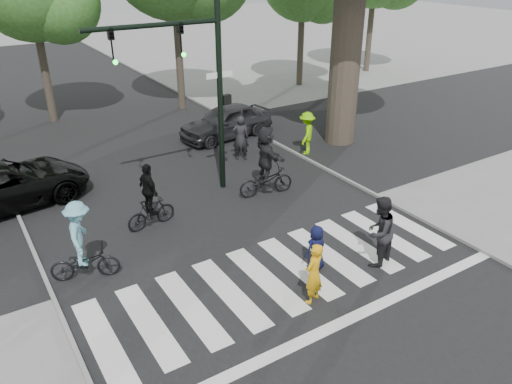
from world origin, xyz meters
The scene contains 17 objects.
ground centered at (0.00, 0.00, 0.00)m, with size 120.00×120.00×0.00m, color gray.
road_stem centered at (0.00, 5.00, 0.01)m, with size 10.00×70.00×0.01m, color black.
road_cross centered at (0.00, 8.00, 0.01)m, with size 70.00×10.00×0.01m, color black.
curb_left centered at (-5.05, 5.00, 0.05)m, with size 0.10×70.00×0.10m, color gray.
curb_right centered at (5.05, 5.00, 0.05)m, with size 0.10×70.00×0.10m, color gray.
crosswalk centered at (0.00, 0.66, 0.01)m, with size 10.00×3.85×0.01m.
traffic_signal centered at (0.35, 6.20, 3.90)m, with size 4.45×0.29×6.00m.
pedestrian_woman centered at (-0.04, -0.26, 0.75)m, with size 0.55×0.36×1.51m, color #F0A810.
pedestrian_child centered at (0.83, 0.74, 0.60)m, with size 0.59×0.38×1.21m, color #0D1033.
pedestrian_adult centered at (2.29, 0.08, 0.94)m, with size 0.91×0.71×1.88m, color black.
cyclist_left centered at (-4.15, 3.42, 0.90)m, with size 1.74×1.21×2.08m.
cyclist_mid centered at (-1.85, 4.93, 0.81)m, with size 1.54×0.95×1.96m.
cyclist_right centered at (2.11, 4.93, 1.04)m, with size 1.93×1.79×2.34m.
car_suv centered at (-5.20, 8.59, 0.72)m, with size 2.38×5.15×1.43m, color black.
car_grey centered at (3.76, 10.50, 0.70)m, with size 1.65×4.11×1.40m, color #302F33.
bystander_hivis centered at (5.46, 7.14, 0.84)m, with size 1.09×0.62×1.68m, color #78D405.
bystander_dark centered at (2.98, 7.99, 0.87)m, with size 0.63×0.41×1.73m, color black.
Camera 1 is at (-6.06, -7.33, 7.27)m, focal length 35.00 mm.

